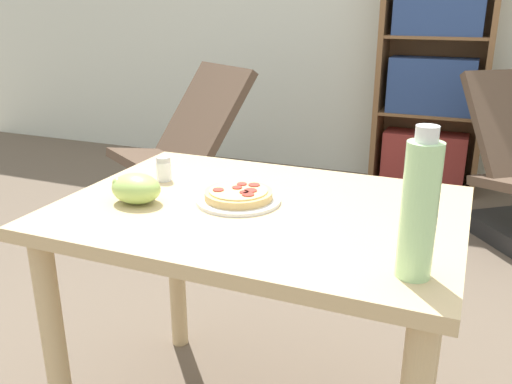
# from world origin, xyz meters

# --- Properties ---
(dining_table) EXTENTS (1.02, 0.74, 0.74)m
(dining_table) POSITION_xyz_m (-0.04, -0.14, 0.62)
(dining_table) COLOR #D1B27F
(dining_table) RESTS_ON ground_plane
(pizza_on_plate) EXTENTS (0.22, 0.22, 0.04)m
(pizza_on_plate) POSITION_xyz_m (-0.10, -0.14, 0.75)
(pizza_on_plate) COLOR white
(pizza_on_plate) RESTS_ON dining_table
(grape_bunch) EXTENTS (0.13, 0.11, 0.08)m
(grape_bunch) POSITION_xyz_m (-0.34, -0.24, 0.77)
(grape_bunch) COLOR #A8CC66
(grape_bunch) RESTS_ON dining_table
(drink_bottle) EXTENTS (0.07, 0.07, 0.29)m
(drink_bottle) POSITION_xyz_m (0.38, -0.38, 0.87)
(drink_bottle) COLOR #B7EAA3
(drink_bottle) RESTS_ON dining_table
(salt_shaker) EXTENTS (0.04, 0.04, 0.07)m
(salt_shaker) POSITION_xyz_m (-0.38, -0.05, 0.77)
(salt_shaker) COLOR white
(salt_shaker) RESTS_ON dining_table
(lounge_chair_near) EXTENTS (0.83, 0.94, 0.88)m
(lounge_chair_near) POSITION_xyz_m (-1.14, 1.33, 0.29)
(lounge_chair_near) COLOR black
(lounge_chair_near) RESTS_ON ground_plane
(bookshelf) EXTENTS (0.70, 0.31, 1.54)m
(bookshelf) POSITION_xyz_m (0.15, 2.44, 0.73)
(bookshelf) COLOR brown
(bookshelf) RESTS_ON ground_plane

